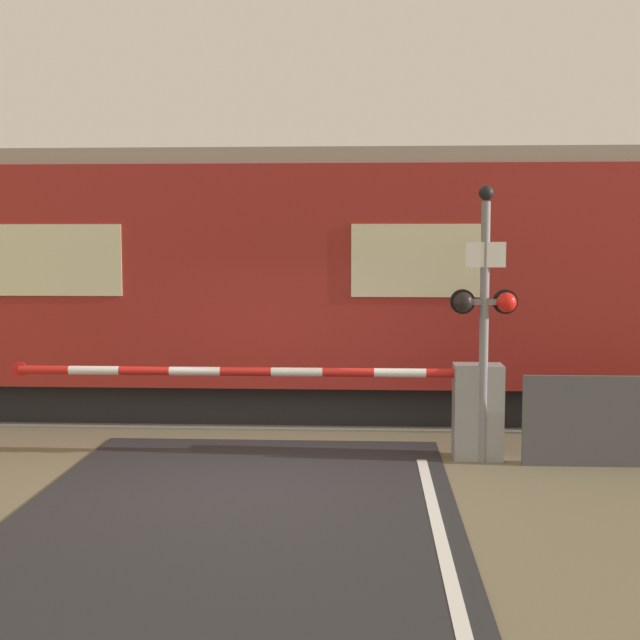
{
  "coord_description": "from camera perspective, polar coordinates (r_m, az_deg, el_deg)",
  "views": [
    {
      "loc": [
        1.29,
        -9.77,
        2.72
      ],
      "look_at": [
        0.66,
        1.82,
        1.67
      ],
      "focal_mm": 50.0,
      "sensor_mm": 36.0,
      "label": 1
    }
  ],
  "objects": [
    {
      "name": "train",
      "position": [
        14.71,
        -14.39,
        2.43
      ],
      "size": [
        18.58,
        3.14,
        4.01
      ],
      "color": "black",
      "rests_on": "ground_plane"
    },
    {
      "name": "ground_plane",
      "position": [
        10.23,
        -4.33,
        -10.26
      ],
      "size": [
        80.0,
        80.0,
        0.0
      ],
      "primitive_type": "plane",
      "color": "#6B6047"
    },
    {
      "name": "signal_post",
      "position": [
        10.91,
        10.48,
        0.84
      ],
      "size": [
        0.81,
        0.26,
        3.36
      ],
      "color": "gray",
      "rests_on": "ground_plane"
    },
    {
      "name": "crossing_barrier",
      "position": [
        11.21,
        7.33,
        -5.33
      ],
      "size": [
        6.2,
        0.44,
        1.18
      ],
      "color": "gray",
      "rests_on": "ground_plane"
    },
    {
      "name": "track_bed",
      "position": [
        14.33,
        -2.13,
        -5.66
      ],
      "size": [
        36.0,
        3.2,
        0.13
      ],
      "color": "slate",
      "rests_on": "ground_plane"
    }
  ]
}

